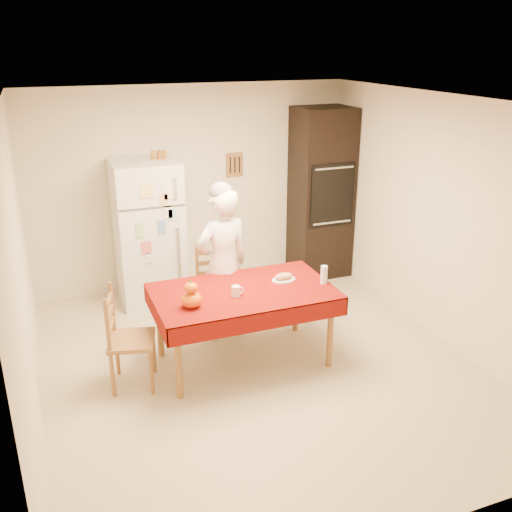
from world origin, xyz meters
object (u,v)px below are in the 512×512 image
coffee_mug (236,291)px  seated_woman (223,265)px  bread_plate (284,280)px  chair_far (216,284)px  refrigerator (149,233)px  wine_glass (324,275)px  oven_cabinet (321,193)px  dining_table (243,297)px  pumpkin_lower (192,300)px  chair_left (124,335)px

coffee_mug → seated_woman: bearing=82.5°
bread_plate → seated_woman: bearing=133.9°
chair_far → seated_woman: (0.01, -0.23, 0.30)m
refrigerator → wine_glass: 2.31m
oven_cabinet → dining_table: 2.53m
wine_glass → pumpkin_lower: bearing=-177.7°
chair_far → wine_glass: size_ratio=5.40×
wine_glass → chair_left: bearing=176.6°
chair_left → pumpkin_lower: bearing=-91.4°
oven_cabinet → seated_woman: (-1.75, -1.25, -0.29)m
pumpkin_lower → bread_plate: pumpkin_lower is taller
chair_far → coffee_mug: bearing=-86.2°
chair_far → bread_plate: size_ratio=3.96×
chair_left → bread_plate: 1.61m
pumpkin_lower → coffee_mug: bearing=9.5°
refrigerator → chair_left: refrigerator is taller
wine_glass → bread_plate: 0.40m
pumpkin_lower → bread_plate: size_ratio=0.79×
oven_cabinet → chair_left: 3.44m
oven_cabinet → pumpkin_lower: (-2.28, -1.98, -0.27)m
chair_far → wine_glass: chair_far is taller
seated_woman → pumpkin_lower: (-0.52, -0.73, 0.02)m
wine_glass → dining_table: bearing=171.3°
coffee_mug → bread_plate: bearing=17.0°
seated_woman → coffee_mug: 0.66m
pumpkin_lower → wine_glass: bearing=2.3°
chair_far → wine_glass: bearing=-39.3°
coffee_mug → wine_glass: (0.90, -0.02, 0.04)m
refrigerator → oven_cabinet: bearing=1.2°
oven_cabinet → coffee_mug: size_ratio=22.00×
seated_woman → wine_glass: 1.06m
chair_left → bread_plate: size_ratio=3.96×
chair_far → pumpkin_lower: chair_far is taller
dining_table → chair_left: size_ratio=1.79×
oven_cabinet → dining_table: (-1.73, -1.80, -0.41)m
chair_left → oven_cabinet: bearing=-43.2°
bread_plate → wine_glass: bearing=-28.9°
chair_far → bread_plate: (0.48, -0.72, 0.26)m
oven_cabinet → chair_left: oven_cabinet is taller
chair_far → bread_plate: bearing=-47.6°
wine_glass → bread_plate: size_ratio=0.73×
oven_cabinet → wine_glass: (-0.94, -1.93, -0.25)m
dining_table → bread_plate: bread_plate is taller
refrigerator → dining_table: refrigerator is taller
dining_table → chair_far: bearing=92.5°
dining_table → coffee_mug: bearing=-136.5°
oven_cabinet → chair_left: bearing=-147.7°
coffee_mug → bread_plate: (0.56, 0.17, -0.04)m
chair_far → pumpkin_lower: size_ratio=5.04×
chair_left → wine_glass: (1.93, -0.12, 0.34)m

